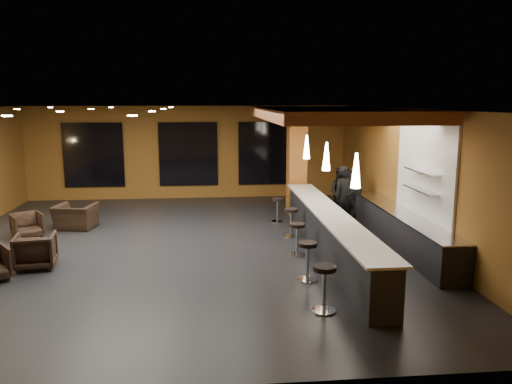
{
  "coord_description": "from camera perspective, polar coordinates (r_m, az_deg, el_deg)",
  "views": [
    {
      "loc": [
        0.74,
        -12.52,
        3.73
      ],
      "look_at": [
        2.0,
        0.5,
        1.3
      ],
      "focal_mm": 35.0,
      "sensor_mm": 36.0,
      "label": 1
    }
  ],
  "objects": [
    {
      "name": "floor",
      "position": [
        13.1,
        -8.58,
        -6.37
      ],
      "size": [
        12.0,
        13.0,
        0.1
      ],
      "primitive_type": "cube",
      "color": "black",
      "rests_on": "ground"
    },
    {
      "name": "ceiling",
      "position": [
        12.55,
        -9.03,
        9.57
      ],
      "size": [
        12.0,
        13.0,
        0.1
      ],
      "primitive_type": "cube",
      "color": "black"
    },
    {
      "name": "wall_back",
      "position": [
        19.19,
        -7.73,
        4.51
      ],
      "size": [
        12.0,
        0.1,
        3.5
      ],
      "primitive_type": "cube",
      "color": "brown",
      "rests_on": "floor"
    },
    {
      "name": "wall_front",
      "position": [
        6.34,
        -12.07,
        -7.94
      ],
      "size": [
        12.0,
        0.1,
        3.5
      ],
      "primitive_type": "cube",
      "color": "brown",
      "rests_on": "floor"
    },
    {
      "name": "wall_right",
      "position": [
        13.75,
        17.27,
        1.76
      ],
      "size": [
        0.1,
        13.0,
        3.5
      ],
      "primitive_type": "cube",
      "color": "brown",
      "rests_on": "floor"
    },
    {
      "name": "wood_soffit",
      "position": [
        13.91,
        8.12,
        8.89
      ],
      "size": [
        3.6,
        8.0,
        0.28
      ],
      "primitive_type": "cube",
      "color": "#B56435",
      "rests_on": "ceiling"
    },
    {
      "name": "window_left",
      "position": [
        19.54,
        -18.07,
        4.04
      ],
      "size": [
        2.2,
        0.06,
        2.4
      ],
      "primitive_type": "cube",
      "color": "black",
      "rests_on": "wall_back"
    },
    {
      "name": "window_center",
      "position": [
        19.09,
        -7.74,
        4.32
      ],
      "size": [
        2.2,
        0.06,
        2.4
      ],
      "primitive_type": "cube",
      "color": "black",
      "rests_on": "wall_back"
    },
    {
      "name": "window_right",
      "position": [
        19.2,
        1.27,
        4.45
      ],
      "size": [
        2.2,
        0.06,
        2.4
      ],
      "primitive_type": "cube",
      "color": "black",
      "rests_on": "wall_back"
    },
    {
      "name": "tile_backsplash",
      "position": [
        12.77,
        18.68,
        2.18
      ],
      "size": [
        0.06,
        3.2,
        2.4
      ],
      "primitive_type": "cube",
      "color": "white",
      "rests_on": "wall_right"
    },
    {
      "name": "bar_counter",
      "position": [
        12.32,
        8.37,
        -4.8
      ],
      "size": [
        0.6,
        8.0,
        1.0
      ],
      "primitive_type": "cube",
      "color": "black",
      "rests_on": "floor"
    },
    {
      "name": "bar_top",
      "position": [
        12.19,
        8.44,
        -2.42
      ],
      "size": [
        0.78,
        8.1,
        0.05
      ],
      "primitive_type": "cube",
      "color": "beige",
      "rests_on": "bar_counter"
    },
    {
      "name": "prep_counter",
      "position": [
        13.4,
        16.2,
        -4.16
      ],
      "size": [
        0.7,
        6.0,
        0.86
      ],
      "primitive_type": "cube",
      "color": "black",
      "rests_on": "floor"
    },
    {
      "name": "prep_top",
      "position": [
        13.29,
        16.3,
        -2.27
      ],
      "size": [
        0.72,
        6.0,
        0.03
      ],
      "primitive_type": "cube",
      "color": "silver",
      "rests_on": "prep_counter"
    },
    {
      "name": "wall_shelf_lower",
      "position": [
        12.59,
        18.36,
        0.24
      ],
      "size": [
        0.3,
        1.5,
        0.03
      ],
      "primitive_type": "cube",
      "color": "silver",
      "rests_on": "wall_right"
    },
    {
      "name": "wall_shelf_upper",
      "position": [
        12.52,
        18.48,
        2.27
      ],
      "size": [
        0.3,
        1.5,
        0.03
      ],
      "primitive_type": "cube",
      "color": "silver",
      "rests_on": "wall_right"
    },
    {
      "name": "column",
      "position": [
        16.5,
        4.68,
        3.6
      ],
      "size": [
        0.6,
        0.6,
        3.5
      ],
      "primitive_type": "cube",
      "color": "#9F5C23",
      "rests_on": "floor"
    },
    {
      "name": "pendant_0",
      "position": [
        10.05,
        11.36,
        2.42
      ],
      "size": [
        0.2,
        0.2,
        0.7
      ],
      "primitive_type": "cone",
      "color": "white",
      "rests_on": "wood_soffit"
    },
    {
      "name": "pendant_1",
      "position": [
        12.45,
        8.05,
        4.05
      ],
      "size": [
        0.2,
        0.2,
        0.7
      ],
      "primitive_type": "cone",
      "color": "white",
      "rests_on": "wood_soffit"
    },
    {
      "name": "pendant_2",
      "position": [
        14.88,
        5.8,
        5.15
      ],
      "size": [
        0.2,
        0.2,
        0.7
      ],
      "primitive_type": "cone",
      "color": "white",
      "rests_on": "wood_soffit"
    },
    {
      "name": "staff_a",
      "position": [
        14.85,
        10.1,
        -0.58
      ],
      "size": [
        0.75,
        0.58,
        1.83
      ],
      "primitive_type": "imported",
      "rotation": [
        0.0,
        0.0,
        0.24
      ],
      "color": "black",
      "rests_on": "floor"
    },
    {
      "name": "staff_b",
      "position": [
        15.99,
        9.72,
        -0.13
      ],
      "size": [
        0.94,
        0.83,
        1.63
      ],
      "primitive_type": "imported",
      "rotation": [
        0.0,
        0.0,
        -0.3
      ],
      "color": "black",
      "rests_on": "floor"
    },
    {
      "name": "staff_c",
      "position": [
        15.95,
        11.0,
        -0.38
      ],
      "size": [
        0.82,
        0.6,
        1.53
      ],
      "primitive_type": "imported",
      "rotation": [
        0.0,
        0.0,
        0.16
      ],
      "color": "black",
      "rests_on": "floor"
    },
    {
      "name": "armchair_b",
      "position": [
        12.29,
        -23.9,
        -6.17
      ],
      "size": [
        0.96,
        0.98,
        0.78
      ],
      "primitive_type": "imported",
      "rotation": [
        0.0,
        0.0,
        3.29
      ],
      "color": "black",
      "rests_on": "floor"
    },
    {
      "name": "armchair_c",
      "position": [
        15.02,
        -24.69,
        -3.48
      ],
      "size": [
        1.03,
        1.03,
        0.69
      ],
      "primitive_type": "imported",
      "rotation": [
        0.0,
        0.0,
        0.56
      ],
      "color": "black",
      "rests_on": "floor"
    },
    {
      "name": "armchair_d",
      "position": [
        15.52,
        -19.94,
        -2.67
      ],
      "size": [
        1.27,
        1.16,
        0.72
      ],
      "primitive_type": "imported",
      "rotation": [
        0.0,
        0.0,
        2.95
      ],
      "color": "black",
      "rests_on": "floor"
    },
    {
      "name": "bar_stool_0",
      "position": [
        9.04,
        7.82,
        -10.21
      ],
      "size": [
        0.43,
        0.43,
        0.85
      ],
      "rotation": [
        0.0,
        0.0,
        0.03
      ],
      "color": "silver",
      "rests_on": "floor"
    },
    {
      "name": "bar_stool_1",
      "position": [
        10.49,
        5.9,
        -7.29
      ],
      "size": [
        0.42,
        0.42,
        0.83
      ],
      "rotation": [
        0.0,
        0.0,
        0.14
      ],
      "color": "silver",
      "rests_on": "floor"
    },
    {
      "name": "bar_stool_2",
      "position": [
        12.14,
        4.72,
        -4.91
      ],
      "size": [
        0.4,
        0.4,
        0.79
      ],
      "rotation": [
        0.0,
        0.0,
        -0.43
      ],
      "color": "silver",
      "rests_on": "floor"
    },
    {
      "name": "bar_stool_3",
      "position": [
        13.71,
        4.03,
        -3.08
      ],
      "size": [
        0.41,
        0.41,
        0.8
      ],
      "rotation": [
        0.0,
        0.0,
        0.42
      ],
      "color": "silver",
      "rests_on": "floor"
    },
    {
      "name": "bar_stool_4",
      "position": [
        15.36,
        2.48,
        -1.71
      ],
      "size": [
        0.38,
        0.38,
        0.75
      ],
      "rotation": [
        0.0,
        0.0,
        -0.42
      ],
      "color": "silver",
      "rests_on": "floor"
    }
  ]
}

